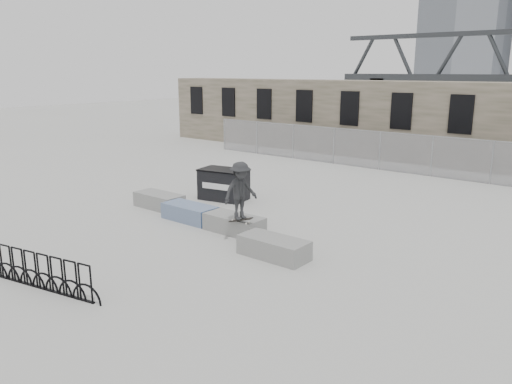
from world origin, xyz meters
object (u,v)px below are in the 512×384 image
at_px(planter_far_left, 159,200).
at_px(skateboarder, 240,191).
at_px(planter_center_left, 190,212).
at_px(planter_offset, 274,247).
at_px(planter_center_right, 234,223).
at_px(dumpster, 224,184).
at_px(bike_rack, 37,271).

distance_m(planter_far_left, skateboarder, 5.05).
height_order(planter_center_left, planter_offset, same).
bearing_deg(planter_center_right, planter_offset, -22.57).
bearing_deg(skateboarder, dumpster, 62.82).
relative_size(planter_center_left, dumpster, 0.96).
bearing_deg(dumpster, skateboarder, -53.17).
xyz_separation_m(planter_center_left, dumpster, (-1.05, 2.90, 0.33)).
height_order(planter_far_left, bike_rack, bike_rack).
height_order(planter_center_left, skateboarder, skateboarder).
bearing_deg(planter_far_left, planter_offset, -12.11).
height_order(planter_offset, skateboarder, skateboarder).
relative_size(planter_center_right, skateboarder, 1.04).
bearing_deg(planter_offset, planter_far_left, 167.89).
bearing_deg(planter_center_left, bike_rack, -78.78).
height_order(planter_far_left, planter_center_left, same).
xyz_separation_m(planter_far_left, skateboarder, (4.82, -0.86, 1.25)).
relative_size(planter_far_left, planter_center_left, 1.00).
distance_m(planter_far_left, planter_center_right, 4.19).
bearing_deg(planter_far_left, dumpster, 67.30).
distance_m(dumpster, skateboarder, 5.13).
relative_size(planter_offset, dumpster, 0.96).
height_order(planter_far_left, dumpster, dumpster).
distance_m(planter_center_left, planter_center_right, 2.07).
height_order(planter_far_left, planter_offset, same).
relative_size(planter_far_left, bike_rack, 0.50).
bearing_deg(skateboarder, planter_center_right, 70.78).
relative_size(planter_offset, skateboarder, 1.04).
relative_size(planter_far_left, planter_offset, 1.00).
xyz_separation_m(planter_center_right, dumpster, (-3.12, 2.92, 0.33)).
relative_size(dumpster, bike_rack, 0.53).
distance_m(planter_center_left, bike_rack, 6.30).
bearing_deg(planter_far_left, skateboarder, -10.11).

